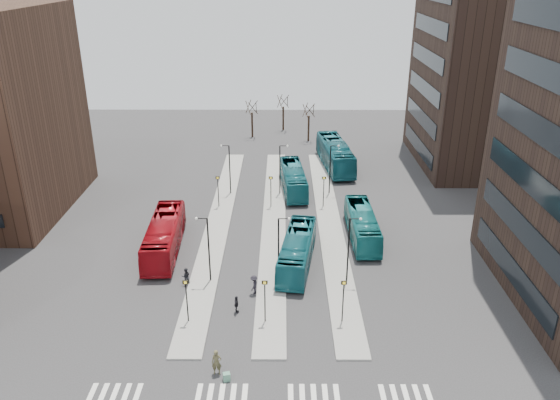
{
  "coord_description": "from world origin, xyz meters",
  "views": [
    {
      "loc": [
        2.95,
        -23.31,
        25.73
      ],
      "look_at": [
        2.69,
        24.6,
        5.0
      ],
      "focal_mm": 35.0,
      "sensor_mm": 36.0,
      "label": 1
    }
  ],
  "objects_px": {
    "suitcase": "(227,377)",
    "teal_bus_b": "(293,179)",
    "commuter_c": "(254,285)",
    "red_bus": "(164,236)",
    "teal_bus_c": "(362,225)",
    "commuter_a": "(186,276)",
    "commuter_b": "(236,304)",
    "teal_bus_a": "(297,250)",
    "teal_bus_d": "(335,154)",
    "traveller": "(217,362)"
  },
  "relations": [
    {
      "from": "suitcase",
      "to": "traveller",
      "type": "bearing_deg",
      "value": 122.84
    },
    {
      "from": "teal_bus_a",
      "to": "traveller",
      "type": "bearing_deg",
      "value": -102.87
    },
    {
      "from": "teal_bus_c",
      "to": "traveller",
      "type": "distance_m",
      "value": 23.85
    },
    {
      "from": "suitcase",
      "to": "red_bus",
      "type": "bearing_deg",
      "value": 98.72
    },
    {
      "from": "teal_bus_a",
      "to": "commuter_b",
      "type": "height_order",
      "value": "teal_bus_a"
    },
    {
      "from": "traveller",
      "to": "commuter_a",
      "type": "xyz_separation_m",
      "value": [
        -3.95,
        11.34,
        -0.16
      ]
    },
    {
      "from": "commuter_c",
      "to": "teal_bus_c",
      "type": "bearing_deg",
      "value": 148.36
    },
    {
      "from": "suitcase",
      "to": "teal_bus_d",
      "type": "relative_size",
      "value": 0.05
    },
    {
      "from": "teal_bus_b",
      "to": "commuter_a",
      "type": "xyz_separation_m",
      "value": [
        -9.71,
        -21.69,
        -0.71
      ]
    },
    {
      "from": "teal_bus_a",
      "to": "commuter_a",
      "type": "xyz_separation_m",
      "value": [
        -9.77,
        -3.46,
        -0.7
      ]
    },
    {
      "from": "commuter_a",
      "to": "traveller",
      "type": "bearing_deg",
      "value": 96.03
    },
    {
      "from": "teal_bus_a",
      "to": "commuter_a",
      "type": "relative_size",
      "value": 6.81
    },
    {
      "from": "commuter_a",
      "to": "commuter_b",
      "type": "height_order",
      "value": "commuter_a"
    },
    {
      "from": "commuter_a",
      "to": "teal_bus_c",
      "type": "bearing_deg",
      "value": -164.68
    },
    {
      "from": "red_bus",
      "to": "teal_bus_a",
      "type": "bearing_deg",
      "value": -14.45
    },
    {
      "from": "teal_bus_b",
      "to": "teal_bus_d",
      "type": "height_order",
      "value": "teal_bus_d"
    },
    {
      "from": "suitcase",
      "to": "commuter_c",
      "type": "height_order",
      "value": "commuter_c"
    },
    {
      "from": "red_bus",
      "to": "suitcase",
      "type": "bearing_deg",
      "value": -69.72
    },
    {
      "from": "teal_bus_d",
      "to": "commuter_c",
      "type": "bearing_deg",
      "value": -113.37
    },
    {
      "from": "traveller",
      "to": "commuter_a",
      "type": "height_order",
      "value": "traveller"
    },
    {
      "from": "suitcase",
      "to": "traveller",
      "type": "relative_size",
      "value": 0.31
    },
    {
      "from": "teal_bus_d",
      "to": "commuter_a",
      "type": "height_order",
      "value": "teal_bus_d"
    },
    {
      "from": "teal_bus_d",
      "to": "traveller",
      "type": "height_order",
      "value": "teal_bus_d"
    },
    {
      "from": "suitcase",
      "to": "teal_bus_b",
      "type": "distance_m",
      "value": 34.09
    },
    {
      "from": "commuter_c",
      "to": "suitcase",
      "type": "bearing_deg",
      "value": 6.46
    },
    {
      "from": "teal_bus_c",
      "to": "commuter_b",
      "type": "distance_m",
      "value": 17.64
    },
    {
      "from": "teal_bus_c",
      "to": "teal_bus_d",
      "type": "distance_m",
      "value": 21.32
    },
    {
      "from": "red_bus",
      "to": "teal_bus_c",
      "type": "relative_size",
      "value": 1.11
    },
    {
      "from": "red_bus",
      "to": "commuter_b",
      "type": "height_order",
      "value": "red_bus"
    },
    {
      "from": "teal_bus_b",
      "to": "teal_bus_a",
      "type": "bearing_deg",
      "value": -94.68
    },
    {
      "from": "teal_bus_c",
      "to": "traveller",
      "type": "bearing_deg",
      "value": -122.37
    },
    {
      "from": "teal_bus_d",
      "to": "teal_bus_c",
      "type": "bearing_deg",
      "value": -94.13
    },
    {
      "from": "suitcase",
      "to": "commuter_c",
      "type": "xyz_separation_m",
      "value": [
        1.33,
        10.59,
        0.56
      ]
    },
    {
      "from": "traveller",
      "to": "teal_bus_b",
      "type": "bearing_deg",
      "value": 78.96
    },
    {
      "from": "suitcase",
      "to": "teal_bus_b",
      "type": "height_order",
      "value": "teal_bus_b"
    },
    {
      "from": "teal_bus_b",
      "to": "commuter_c",
      "type": "bearing_deg",
      "value": -103.96
    },
    {
      "from": "teal_bus_a",
      "to": "commuter_c",
      "type": "bearing_deg",
      "value": -118.98
    },
    {
      "from": "commuter_a",
      "to": "commuter_c",
      "type": "xyz_separation_m",
      "value": [
        6.01,
        -1.43,
        0.07
      ]
    },
    {
      "from": "teal_bus_c",
      "to": "traveller",
      "type": "xyz_separation_m",
      "value": [
        -12.53,
        -20.29,
        -0.52
      ]
    },
    {
      "from": "teal_bus_d",
      "to": "commuter_c",
      "type": "height_order",
      "value": "teal_bus_d"
    },
    {
      "from": "teal_bus_c",
      "to": "commuter_a",
      "type": "bearing_deg",
      "value": -152.17
    },
    {
      "from": "suitcase",
      "to": "teal_bus_c",
      "type": "distance_m",
      "value": 24.09
    },
    {
      "from": "traveller",
      "to": "commuter_c",
      "type": "xyz_separation_m",
      "value": [
        2.06,
        9.92,
        -0.08
      ]
    },
    {
      "from": "commuter_c",
      "to": "red_bus",
      "type": "bearing_deg",
      "value": -116.09
    },
    {
      "from": "teal_bus_d",
      "to": "commuter_a",
      "type": "distance_m",
      "value": 34.04
    },
    {
      "from": "suitcase",
      "to": "commuter_a",
      "type": "height_order",
      "value": "commuter_a"
    },
    {
      "from": "suitcase",
      "to": "teal_bus_b",
      "type": "xyz_separation_m",
      "value": [
        5.04,
        33.7,
        1.2
      ]
    },
    {
      "from": "commuter_b",
      "to": "teal_bus_a",
      "type": "bearing_deg",
      "value": -31.92
    },
    {
      "from": "teal_bus_d",
      "to": "commuter_a",
      "type": "bearing_deg",
      "value": -123.8
    },
    {
      "from": "teal_bus_d",
      "to": "traveller",
      "type": "xyz_separation_m",
      "value": [
        -11.63,
        -41.59,
        -0.88
      ]
    }
  ]
}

